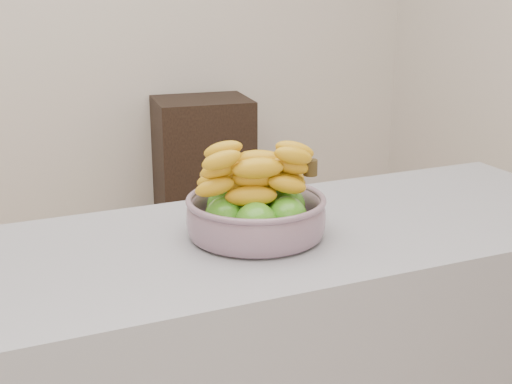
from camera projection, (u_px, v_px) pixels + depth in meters
cabinet at (204, 180)px, 3.67m from camera, size 0.51×0.43×0.84m
fruit_bowl at (256, 209)px, 1.54m from camera, size 0.30×0.30×0.19m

